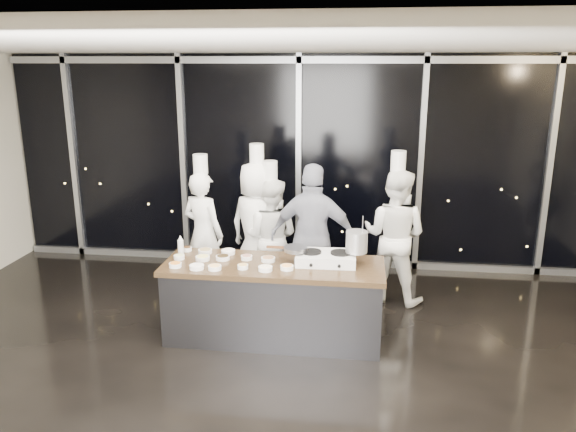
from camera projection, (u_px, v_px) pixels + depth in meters
name	position (u px, v px, depth m)	size (l,w,h in m)	color
ground	(260.00, 379.00, 5.63)	(9.00, 9.00, 0.00)	black
room_shell	(276.00, 158.00, 5.01)	(9.02, 7.02, 3.21)	beige
window_wall	(299.00, 163.00, 8.49)	(8.90, 0.11, 3.20)	black
demo_counter	(274.00, 301.00, 6.37)	(2.46, 0.86, 0.90)	#333338
stove	(326.00, 258.00, 6.25)	(0.67, 0.44, 0.14)	silver
frying_pan	(295.00, 249.00, 6.25)	(0.46, 0.27, 0.04)	gray
stock_pot	(357.00, 242.00, 6.18)	(0.24, 0.24, 0.24)	silver
prep_bowls	(224.00, 260.00, 6.30)	(1.40, 0.71, 0.05)	white
squeeze_bottle	(181.00, 246.00, 6.50)	(0.07, 0.07, 0.25)	silver
chef_far_left	(203.00, 232.00, 7.52)	(0.73, 0.62, 1.92)	white
chef_left	(258.00, 226.00, 7.63)	(1.04, 0.88, 2.04)	white
chef_center	(271.00, 236.00, 7.55)	(0.86, 0.71, 1.83)	white
guest	(314.00, 238.00, 7.03)	(1.14, 0.57, 1.88)	#151F39
chef_right	(394.00, 235.00, 7.30)	(1.05, 0.94, 2.00)	white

